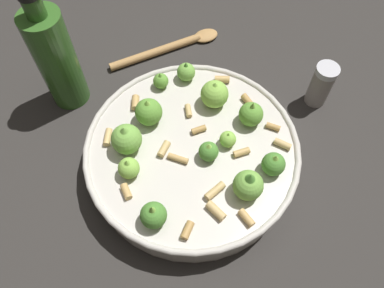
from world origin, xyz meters
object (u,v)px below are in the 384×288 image
Objects in this scene: pepper_shaker at (321,85)px; wooden_spoon at (172,47)px; olive_oil_bottle at (56,58)px; cooking_pan at (192,153)px.

wooden_spoon is (-0.09, 0.29, -0.04)m from pepper_shaker.
olive_oil_bottle is (-0.31, 0.34, 0.06)m from pepper_shaker.
olive_oil_bottle reaches higher than wooden_spoon.
cooking_pan is at bearing 163.72° from pepper_shaker.
wooden_spoon is at bearing -13.95° from olive_oil_bottle.
olive_oil_bottle is at bearing 100.84° from cooking_pan.
pepper_shaker is at bearing -16.28° from cooking_pan.
olive_oil_bottle is at bearing 166.05° from wooden_spoon.
olive_oil_bottle is (-0.05, 0.27, 0.07)m from cooking_pan.
cooking_pan reaches higher than pepper_shaker.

